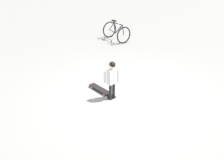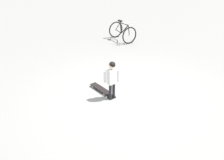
{
  "view_description": "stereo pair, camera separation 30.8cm",
  "coord_description": "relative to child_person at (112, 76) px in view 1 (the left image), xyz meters",
  "views": [
    {
      "loc": [
        3.05,
        -5.11,
        3.53
      ],
      "look_at": [
        -0.28,
        -0.36,
        0.55
      ],
      "focal_mm": 40.92,
      "sensor_mm": 36.0,
      "label": 1
    },
    {
      "loc": [
        3.3,
        -4.93,
        3.53
      ],
      "look_at": [
        -0.28,
        -0.36,
        0.55
      ],
      "focal_mm": 40.92,
      "sensor_mm": 36.0,
      "label": 2
    }
  ],
  "objects": [
    {
      "name": "bicycle_mid",
      "position": [
        -2.64,
        4.1,
        -0.28
      ],
      "size": [
        1.24,
        1.02,
        0.85
      ],
      "color": "black",
      "rests_on": "ground"
    },
    {
      "name": "ground_plane",
      "position": [
        0.28,
        0.36,
        -0.66
      ],
      "size": [
        50.0,
        50.0,
        0.0
      ],
      "primitive_type": "plane",
      "color": "gray"
    },
    {
      "name": "skateboard",
      "position": [
        -0.52,
        0.14,
        -0.6
      ],
      "size": [
        0.8,
        0.36,
        0.07
      ],
      "color": "black",
      "rests_on": "ground"
    },
    {
      "name": "child_person",
      "position": [
        0.0,
        0.0,
        0.0
      ],
      "size": [
        0.29,
        0.32,
        1.06
      ],
      "color": "black",
      "rests_on": "ground"
    }
  ]
}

